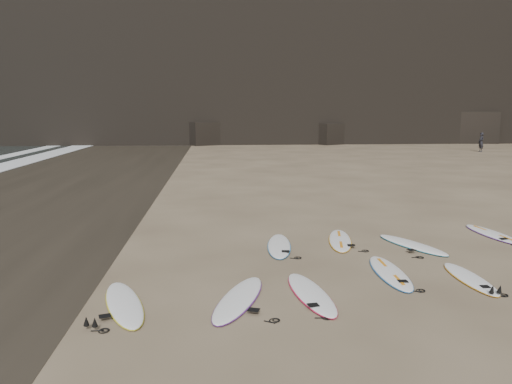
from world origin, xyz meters
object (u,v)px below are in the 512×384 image
surfboard_0 (239,298)px  surfboard_5 (279,245)px  surfboard_2 (390,272)px  surfboard_8 (492,234)px  surfboard_7 (412,244)px  surfboard_1 (311,293)px  person_a (481,142)px  surfboard_3 (470,278)px  surfboard_6 (340,240)px  surfboard_11 (124,303)px

surfboard_0 → surfboard_5: surfboard_0 is taller
surfboard_2 → surfboard_8: same height
surfboard_7 → surfboard_1: bearing=-158.4°
surfboard_5 → surfboard_8: bearing=13.4°
surfboard_1 → surfboard_7: (3.51, 3.47, -0.00)m
surfboard_0 → person_a: size_ratio=1.50×
surfboard_2 → surfboard_3: (1.64, -0.53, -0.01)m
person_a → surfboard_6: bearing=-36.1°
surfboard_3 → surfboard_5: 4.93m
surfboard_2 → surfboard_3: surfboard_2 is taller
surfboard_2 → surfboard_8: 5.44m
surfboard_0 → surfboard_6: (3.12, 4.27, -0.00)m
surfboard_3 → surfboard_11: (-7.41, -0.88, 0.01)m
person_a → surfboard_3: bearing=-30.6°
surfboard_2 → surfboard_11: same height
surfboard_2 → surfboard_11: (-5.77, -1.40, -0.00)m
surfboard_2 → person_a: size_ratio=1.47×
surfboard_0 → surfboard_7: 6.18m
surfboard_6 → surfboard_8: surfboard_8 is taller
surfboard_5 → surfboard_6: bearing=20.2°
surfboard_2 → surfboard_8: bearing=39.3°
surfboard_11 → person_a: 42.98m
surfboard_2 → surfboard_7: (1.44, 2.30, -0.00)m
surfboard_2 → surfboard_3: bearing=-15.6°
surfboard_8 → surfboard_7: bearing=-166.7°
surfboard_1 → surfboard_6: size_ratio=1.01×
surfboard_5 → surfboard_7: bearing=3.6°
surfboard_1 → surfboard_7: size_ratio=1.01×
surfboard_0 → surfboard_6: 5.28m
surfboard_2 → surfboard_6: bearing=100.6°
surfboard_1 → surfboard_7: surfboard_1 is taller
surfboard_3 → surfboard_5: (-3.89, 3.02, 0.01)m
surfboard_7 → person_a: bearing=35.6°
surfboard_7 → surfboard_11: size_ratio=0.99×
surfboard_5 → surfboard_11: bearing=-125.4°
surfboard_8 → surfboard_2: bearing=-148.3°
surfboard_6 → person_a: bearing=66.9°
surfboard_1 → surfboard_3: 3.76m
surfboard_6 → surfboard_7: size_ratio=1.00×
surfboard_1 → person_a: size_ratio=1.46×
surfboard_1 → person_a: person_a is taller
surfboard_0 → surfboard_7: bearing=55.4°
surfboard_1 → surfboard_5: size_ratio=1.00×
surfboard_1 → surfboard_5: same height
surfboard_1 → surfboard_5: (-0.18, 3.66, -0.00)m
surfboard_3 → surfboard_7: surfboard_7 is taller
surfboard_8 → person_a: person_a is taller
surfboard_5 → surfboard_6: size_ratio=1.01×
surfboard_2 → surfboard_11: 5.94m
surfboard_3 → surfboard_6: 4.03m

